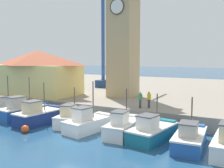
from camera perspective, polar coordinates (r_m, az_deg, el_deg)
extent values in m
plane|color=navy|center=(20.58, -9.78, -12.26)|extent=(300.00, 300.00, 0.00)
cube|color=gray|center=(44.54, 12.63, -1.58)|extent=(120.00, 40.00, 1.39)
cube|color=navy|center=(30.94, -22.30, -5.50)|extent=(2.14, 4.18, 1.01)
cube|color=navy|center=(31.92, -19.75, -3.92)|extent=(1.73, 0.65, 0.24)
cube|color=silver|center=(30.84, -22.34, -4.48)|extent=(2.20, 4.24, 0.12)
cylinder|color=#4C4742|center=(30.90, -21.70, -1.28)|extent=(0.10, 0.10, 3.25)
torus|color=black|center=(31.92, -23.19, -5.19)|extent=(0.14, 0.52, 0.52)
cube|color=#2356A8|center=(28.81, -18.45, -6.01)|extent=(2.76, 5.36, 1.18)
cube|color=#2356A8|center=(29.98, -14.80, -4.06)|extent=(1.73, 0.86, 0.24)
cube|color=silver|center=(28.69, -18.49, -4.75)|extent=(2.82, 5.43, 0.12)
cube|color=#B2ADA3|center=(28.12, -20.06, -3.80)|extent=(1.40, 1.70, 1.06)
cube|color=#4C4C51|center=(28.03, -20.10, -2.64)|extent=(1.50, 1.80, 0.08)
cylinder|color=#4C4742|center=(28.80, -17.53, -1.53)|extent=(0.10, 0.10, 3.01)
torus|color=black|center=(29.82, -19.16, -5.63)|extent=(0.20, 0.53, 0.52)
cube|color=navy|center=(26.25, -15.46, -7.07)|extent=(2.52, 5.01, 1.18)
cube|color=navy|center=(27.49, -12.01, -4.89)|extent=(1.76, 0.78, 0.24)
cube|color=silver|center=(26.11, -15.50, -5.70)|extent=(2.58, 5.08, 0.12)
cube|color=beige|center=(25.49, -17.00, -4.78)|extent=(1.35, 1.57, 0.97)
cube|color=#4C4C51|center=(25.40, -17.04, -3.61)|extent=(1.44, 1.66, 0.08)
cylinder|color=#4C4742|center=(26.26, -14.57, -2.55)|extent=(0.10, 0.10, 2.65)
torus|color=black|center=(27.22, -16.53, -6.64)|extent=(0.17, 0.53, 0.52)
cube|color=silver|center=(25.01, -8.64, -7.76)|extent=(2.48, 4.42, 1.02)
cube|color=silver|center=(26.48, -6.84, -5.57)|extent=(1.58, 0.86, 0.24)
cube|color=silver|center=(24.89, -8.66, -6.51)|extent=(2.55, 4.48, 0.12)
cube|color=beige|center=(24.15, -9.47, -5.67)|extent=(1.26, 1.42, 0.89)
cube|color=#4C4C51|center=(24.06, -9.49, -4.53)|extent=(1.36, 1.51, 0.08)
cylinder|color=#4C4742|center=(25.10, -8.16, -3.45)|extent=(0.10, 0.10, 2.41)
torus|color=black|center=(25.63, -10.35, -7.45)|extent=(0.21, 0.53, 0.52)
cube|color=silver|center=(23.07, -5.06, -8.92)|extent=(2.69, 4.82, 0.99)
cube|color=silver|center=(24.40, -1.78, -6.59)|extent=(1.75, 0.87, 0.24)
cube|color=silver|center=(22.94, -5.07, -7.60)|extent=(2.76, 4.89, 0.12)
cube|color=beige|center=(22.25, -6.51, -6.53)|extent=(1.39, 1.54, 1.02)
cube|color=#4C4C51|center=(22.14, -6.53, -5.13)|extent=(1.48, 1.64, 0.08)
cylinder|color=#4C4742|center=(23.02, -4.14, -3.35)|extent=(0.10, 0.10, 3.18)
torus|color=black|center=(23.95, -6.56, -8.38)|extent=(0.20, 0.53, 0.52)
cube|color=silver|center=(21.69, 2.57, -9.76)|extent=(2.04, 4.70, 1.07)
cube|color=silver|center=(23.38, 4.51, -6.97)|extent=(1.51, 0.70, 0.24)
cube|color=silver|center=(21.54, 2.58, -8.27)|extent=(2.11, 4.76, 0.12)
cube|color=silver|center=(20.70, 1.73, -7.38)|extent=(1.13, 1.45, 0.92)
cube|color=#4C4C51|center=(20.59, 1.73, -6.03)|extent=(1.22, 1.53, 0.08)
cylinder|color=#4C4742|center=(21.77, 3.17, -4.42)|extent=(0.10, 0.10, 2.63)
torus|color=black|center=(22.26, 0.51, -9.35)|extent=(0.16, 0.53, 0.52)
cube|color=#196B7F|center=(20.77, 8.89, -10.66)|extent=(2.73, 5.02, 0.98)
cube|color=#196B7F|center=(22.44, 11.56, -7.83)|extent=(1.80, 0.86, 0.24)
cube|color=silver|center=(20.62, 8.92, -9.21)|extent=(2.80, 5.09, 0.12)
cube|color=silver|center=(19.78, 7.77, -8.26)|extent=(1.42, 1.60, 0.94)
cube|color=#4C4C51|center=(19.66, 7.79, -6.81)|extent=(1.52, 1.69, 0.08)
cylinder|color=#4C4742|center=(20.84, 9.77, -5.42)|extent=(0.10, 0.10, 2.46)
torus|color=black|center=(21.49, 6.60, -10.06)|extent=(0.20, 0.53, 0.52)
cube|color=#2356A8|center=(19.79, 16.58, -11.74)|extent=(2.24, 4.90, 0.95)
cube|color=#2356A8|center=(21.66, 17.41, -8.59)|extent=(1.63, 0.72, 0.24)
cube|color=silver|center=(19.64, 16.63, -10.28)|extent=(2.31, 4.96, 0.12)
cube|color=#B2ADA3|center=(18.71, 16.32, -9.52)|extent=(1.23, 1.51, 0.87)
cube|color=#4C4C51|center=(18.59, 16.36, -8.11)|extent=(1.32, 1.60, 0.08)
cylinder|color=#4C4742|center=(19.90, 16.97, -6.24)|extent=(0.10, 0.10, 2.47)
torus|color=black|center=(20.16, 13.76, -11.33)|extent=(0.16, 0.53, 0.52)
torus|color=black|center=(19.56, 21.23, -11.98)|extent=(0.12, 0.52, 0.52)
cube|color=tan|center=(32.92, 2.44, 7.95)|extent=(3.17, 3.17, 12.35)
cylinder|color=white|center=(31.98, 1.10, 16.51)|extent=(1.74, 0.12, 1.74)
torus|color=#332D23|center=(31.94, 1.07, 16.52)|extent=(1.86, 0.12, 1.86)
cube|color=#E5D17A|center=(36.64, -15.80, 0.94)|extent=(10.99, 5.92, 3.94)
pyramid|color=#B25133|center=(36.51, -15.93, 5.54)|extent=(11.39, 6.32, 1.94)
cube|color=navy|center=(43.18, -1.93, 0.06)|extent=(2.00, 2.00, 1.20)
cylinder|color=#284C93|center=(43.37, -1.98, 13.87)|extent=(0.56, 0.56, 19.61)
sphere|color=#E54C19|center=(23.63, -18.40, -9.27)|extent=(0.65, 0.65, 0.65)
cylinder|color=#33333D|center=(26.01, 8.03, -4.28)|extent=(0.22, 0.22, 0.85)
cube|color=gold|center=(25.90, 8.06, -2.74)|extent=(0.34, 0.22, 0.56)
sphere|color=#9E7051|center=(25.84, 8.07, -1.89)|extent=(0.20, 0.20, 0.20)
cylinder|color=#33333D|center=(25.87, 6.15, -4.31)|extent=(0.22, 0.22, 0.85)
cube|color=#338C4C|center=(25.76, 6.17, -2.77)|extent=(0.34, 0.22, 0.56)
sphere|color=tan|center=(25.70, 6.18, -1.91)|extent=(0.20, 0.20, 0.20)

